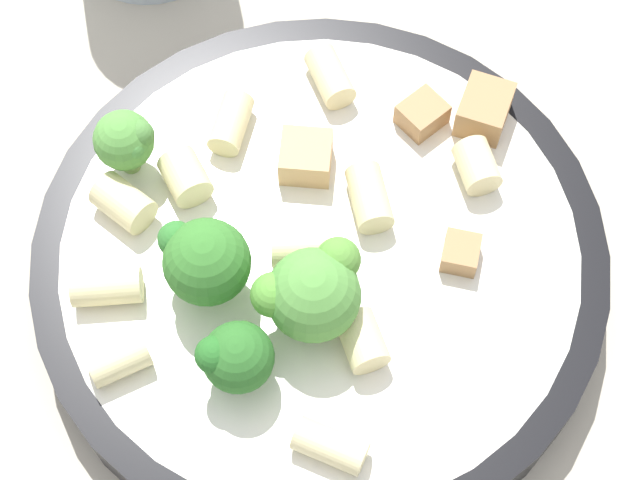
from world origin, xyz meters
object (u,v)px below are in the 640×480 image
(rigatoni_8, at_px, (363,341))
(chicken_chunk_3, at_px, (484,109))
(broccoli_floret_3, at_px, (234,356))
(chicken_chunk_0, at_px, (461,253))
(rigatoni_9, at_px, (185,177))
(rigatoni_0, at_px, (369,197))
(rigatoni_6, at_px, (107,287))
(broccoli_floret_0, at_px, (311,292))
(rigatoni_2, at_px, (298,242))
(rigatoni_4, at_px, (119,360))
(rigatoni_1, at_px, (123,203))
(pasta_bowl, at_px, (320,262))
(broccoli_floret_2, at_px, (204,256))
(chicken_chunk_1, at_px, (306,157))
(rigatoni_3, at_px, (477,166))
(chicken_chunk_2, at_px, (422,114))
(rigatoni_5, at_px, (330,76))
(broccoli_floret_1, at_px, (126,141))
(rigatoni_7, at_px, (330,446))
(rigatoni_10, at_px, (231,123))

(rigatoni_8, xyz_separation_m, chicken_chunk_3, (-0.09, -0.08, 0.00))
(broccoli_floret_3, distance_m, chicken_chunk_3, 0.16)
(chicken_chunk_0, bearing_deg, rigatoni_9, -37.68)
(rigatoni_0, bearing_deg, rigatoni_6, -0.05)
(broccoli_floret_0, height_order, rigatoni_2, broccoli_floret_0)
(rigatoni_4, bearing_deg, rigatoni_1, -108.06)
(rigatoni_2, bearing_deg, broccoli_floret_0, 79.60)
(pasta_bowl, xyz_separation_m, chicken_chunk_0, (-0.05, 0.02, 0.02))
(broccoli_floret_2, xyz_separation_m, chicken_chunk_1, (-0.06, -0.04, -0.02))
(rigatoni_2, bearing_deg, broccoli_floret_3, 45.66)
(broccoli_floret_2, bearing_deg, rigatoni_3, -176.84)
(chicken_chunk_2, relative_size, chicken_chunk_3, 0.75)
(rigatoni_2, height_order, chicken_chunk_2, rigatoni_2)
(pasta_bowl, bearing_deg, rigatoni_3, -172.63)
(rigatoni_4, xyz_separation_m, rigatoni_5, (-0.13, -0.10, 0.00))
(rigatoni_3, relative_size, rigatoni_6, 0.75)
(rigatoni_3, xyz_separation_m, rigatoni_4, (0.17, 0.03, -0.00))
(broccoli_floret_1, xyz_separation_m, rigatoni_1, (0.01, 0.02, -0.01))
(broccoli_floret_2, height_order, rigatoni_1, broccoli_floret_2)
(broccoli_floret_0, height_order, rigatoni_4, broccoli_floret_0)
(chicken_chunk_1, bearing_deg, rigatoni_4, 30.64)
(rigatoni_9, bearing_deg, rigatoni_8, 113.94)
(rigatoni_1, bearing_deg, chicken_chunk_2, 178.63)
(rigatoni_6, xyz_separation_m, rigatoni_9, (-0.05, -0.04, 0.00))
(rigatoni_3, distance_m, rigatoni_7, 0.14)
(pasta_bowl, relative_size, rigatoni_1, 10.03)
(rigatoni_1, bearing_deg, rigatoni_7, 108.75)
(broccoli_floret_0, xyz_separation_m, rigatoni_7, (0.01, 0.05, -0.02))
(broccoli_floret_2, bearing_deg, broccoli_floret_1, -78.10)
(rigatoni_1, xyz_separation_m, rigatoni_10, (-0.06, -0.02, -0.00))
(broccoli_floret_2, relative_size, rigatoni_6, 1.51)
(chicken_chunk_1, bearing_deg, rigatoni_1, -4.42)
(rigatoni_6, height_order, rigatoni_10, same)
(rigatoni_7, relative_size, rigatoni_10, 1.04)
(broccoli_floret_1, distance_m, chicken_chunk_1, 0.08)
(chicken_chunk_3, bearing_deg, chicken_chunk_2, -19.01)
(rigatoni_6, bearing_deg, broccoli_floret_2, 166.86)
(broccoli_floret_0, bearing_deg, rigatoni_1, -52.18)
(broccoli_floret_3, bearing_deg, rigatoni_9, -94.91)
(pasta_bowl, relative_size, chicken_chunk_3, 9.67)
(pasta_bowl, distance_m, rigatoni_0, 0.04)
(broccoli_floret_3, xyz_separation_m, chicken_chunk_0, (-0.10, -0.01, -0.01))
(pasta_bowl, xyz_separation_m, rigatoni_5, (-0.03, -0.08, 0.02))
(rigatoni_9, bearing_deg, rigatoni_5, -160.68)
(broccoli_floret_1, height_order, rigatoni_8, broccoli_floret_1)
(chicken_chunk_2, bearing_deg, rigatoni_2, 28.38)
(broccoli_floret_2, bearing_deg, pasta_bowl, 176.40)
(rigatoni_0, height_order, rigatoni_10, rigatoni_0)
(broccoli_floret_2, relative_size, chicken_chunk_1, 1.94)
(chicken_chunk_0, bearing_deg, broccoli_floret_2, -15.23)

